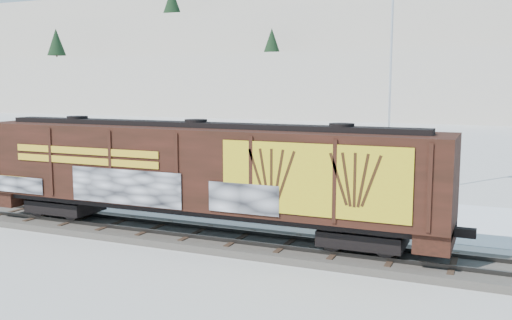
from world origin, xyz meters
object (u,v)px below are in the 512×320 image
at_px(car_white, 361,196).
at_px(car_dark, 368,198).
at_px(car_silver, 323,196).
at_px(hopper_railcar, 197,170).
at_px(flagpole, 391,112).

height_order(car_white, car_dark, car_white).
bearing_deg(car_silver, car_dark, -59.59).
relative_size(hopper_railcar, car_white, 4.82).
bearing_deg(flagpole, car_white, -100.21).
distance_m(hopper_railcar, flagpole, 13.60).
bearing_deg(hopper_railcar, car_dark, 56.28).
bearing_deg(car_silver, car_white, -42.62).
height_order(hopper_railcar, car_silver, hopper_railcar).
height_order(flagpole, car_silver, flagpole).
height_order(car_silver, car_white, car_silver).
xyz_separation_m(car_white, car_dark, (0.50, -0.45, -0.00)).
bearing_deg(car_dark, hopper_railcar, 131.04).
height_order(hopper_railcar, flagpole, flagpole).
bearing_deg(car_dark, car_silver, 91.99).
relative_size(hopper_railcar, car_dark, 4.27).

